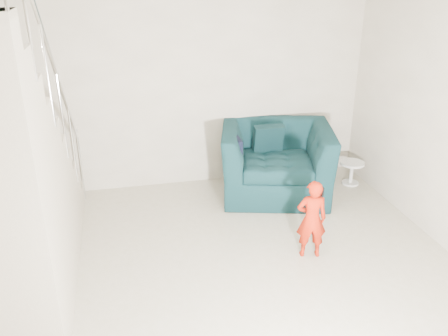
# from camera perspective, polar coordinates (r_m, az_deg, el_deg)

# --- Properties ---
(floor) EXTENTS (5.50, 5.50, 0.00)m
(floor) POSITION_cam_1_polar(r_m,az_deg,el_deg) (4.69, 1.51, -15.55)
(floor) COLOR gray
(floor) RESTS_ON ground
(ceiling) EXTENTS (5.50, 5.50, 0.00)m
(ceiling) POSITION_cam_1_polar(r_m,az_deg,el_deg) (3.66, 1.99, 19.46)
(ceiling) COLOR silver
(ceiling) RESTS_ON back_wall
(back_wall) EXTENTS (5.00, 0.00, 5.00)m
(back_wall) POSITION_cam_1_polar(r_m,az_deg,el_deg) (6.55, -4.34, 9.20)
(back_wall) COLOR #A39784
(back_wall) RESTS_ON floor
(armchair) EXTENTS (1.73, 1.60, 0.95)m
(armchair) POSITION_cam_1_polar(r_m,az_deg,el_deg) (6.50, 6.26, 0.88)
(armchair) COLOR black
(armchair) RESTS_ON floor
(toddler) EXTENTS (0.36, 0.27, 0.89)m
(toddler) POSITION_cam_1_polar(r_m,az_deg,el_deg) (5.16, 10.49, -6.07)
(toddler) COLOR #8C0409
(toddler) RESTS_ON floor
(side_table) EXTENTS (0.34, 0.34, 0.34)m
(side_table) POSITION_cam_1_polar(r_m,az_deg,el_deg) (7.05, 15.11, -0.14)
(side_table) COLOR silver
(side_table) RESTS_ON floor
(staircase) EXTENTS (1.02, 3.03, 3.62)m
(staircase) POSITION_cam_1_polar(r_m,az_deg,el_deg) (4.67, -24.77, -4.32)
(staircase) COLOR #ADA089
(staircase) RESTS_ON floor
(cushion) EXTENTS (0.42, 0.20, 0.41)m
(cushion) POSITION_cam_1_polar(r_m,az_deg,el_deg) (6.59, 5.34, 3.52)
(cushion) COLOR black
(cushion) RESTS_ON armchair
(throw) EXTENTS (0.06, 0.57, 0.64)m
(throw) POSITION_cam_1_polar(r_m,az_deg,el_deg) (6.26, 1.32, 1.30)
(throw) COLOR black
(throw) RESTS_ON armchair
(phone) EXTENTS (0.03, 0.05, 0.10)m
(phone) POSITION_cam_1_polar(r_m,az_deg,el_deg) (5.02, 11.68, -2.78)
(phone) COLOR black
(phone) RESTS_ON toddler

